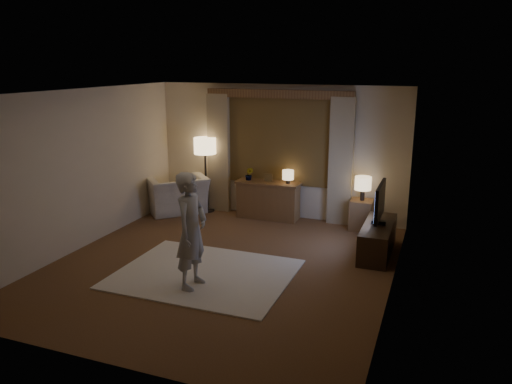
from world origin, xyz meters
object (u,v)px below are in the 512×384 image
at_px(sideboard, 268,201).
at_px(person, 191,231).
at_px(tv_stand, 378,239).
at_px(side_table, 361,215).
at_px(armchair, 177,194).

distance_m(sideboard, person, 3.36).
height_order(sideboard, tv_stand, sideboard).
xyz_separation_m(sideboard, side_table, (1.84, -0.05, -0.07)).
bearing_deg(tv_stand, side_table, 111.62).
relative_size(armchair, side_table, 2.07).
distance_m(sideboard, tv_stand, 2.56).
height_order(armchair, tv_stand, armchair).
bearing_deg(sideboard, side_table, -1.56).
height_order(tv_stand, person, person).
relative_size(side_table, tv_stand, 0.40).
xyz_separation_m(sideboard, armchair, (-1.90, -0.26, 0.03)).
xyz_separation_m(sideboard, person, (0.07, -3.32, 0.47)).
bearing_deg(person, sideboard, 3.31).
height_order(armchair, side_table, armchair).
distance_m(sideboard, armchair, 1.92).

